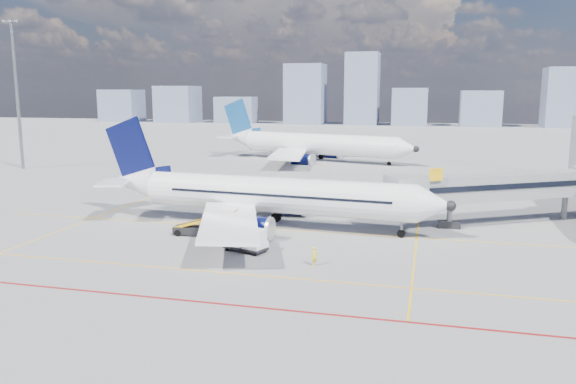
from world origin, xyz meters
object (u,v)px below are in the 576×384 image
object	(u,v)px
cargo_dolly	(245,239)
ramp_worker	(315,256)
second_aircraft	(311,144)
baggage_tug	(254,243)
main_aircraft	(262,195)
belt_loader	(198,228)

from	to	relation	value
cargo_dolly	ramp_worker	xyz separation A→B (m)	(6.50, -2.43, -0.36)
cargo_dolly	ramp_worker	world-z (taller)	cargo_dolly
second_aircraft	cargo_dolly	size ratio (longest dim) A/B	10.43
second_aircraft	baggage_tug	xyz separation A→B (m)	(8.50, -64.22, -2.53)
cargo_dolly	ramp_worker	size ratio (longest dim) A/B	2.69
cargo_dolly	main_aircraft	bearing A→B (deg)	116.60
main_aircraft	cargo_dolly	distance (m)	9.44
main_aircraft	second_aircraft	world-z (taller)	second_aircraft
main_aircraft	cargo_dolly	world-z (taller)	main_aircraft
second_aircraft	baggage_tug	world-z (taller)	second_aircraft
main_aircraft	second_aircraft	size ratio (longest dim) A/B	0.88
second_aircraft	baggage_tug	size ratio (longest dim) A/B	18.24
second_aircraft	baggage_tug	distance (m)	64.83
baggage_tug	ramp_worker	distance (m)	6.51
main_aircraft	belt_loader	bearing A→B (deg)	-129.26
baggage_tug	belt_loader	distance (m)	7.69
baggage_tug	ramp_worker	bearing A→B (deg)	-10.58
second_aircraft	ramp_worker	size ratio (longest dim) A/B	28.07
second_aircraft	ramp_worker	distance (m)	68.62
ramp_worker	second_aircraft	bearing A→B (deg)	43.41
baggage_tug	cargo_dolly	distance (m)	0.86
baggage_tug	cargo_dolly	xyz separation A→B (m)	(-0.63, -0.40, 0.42)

